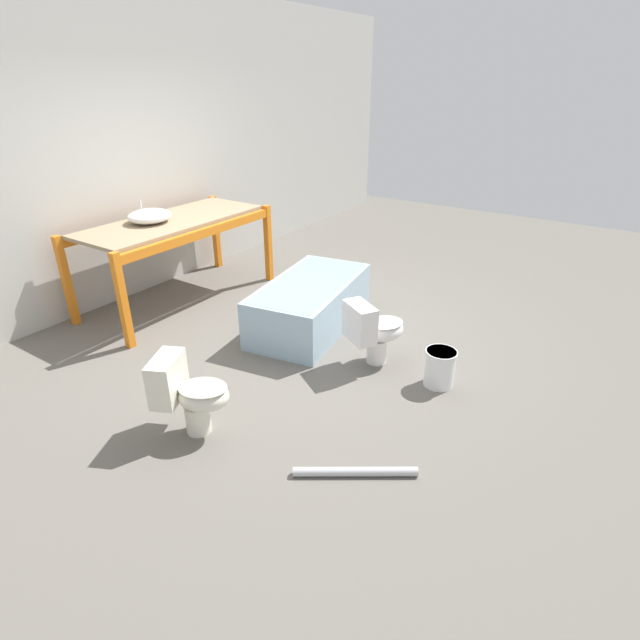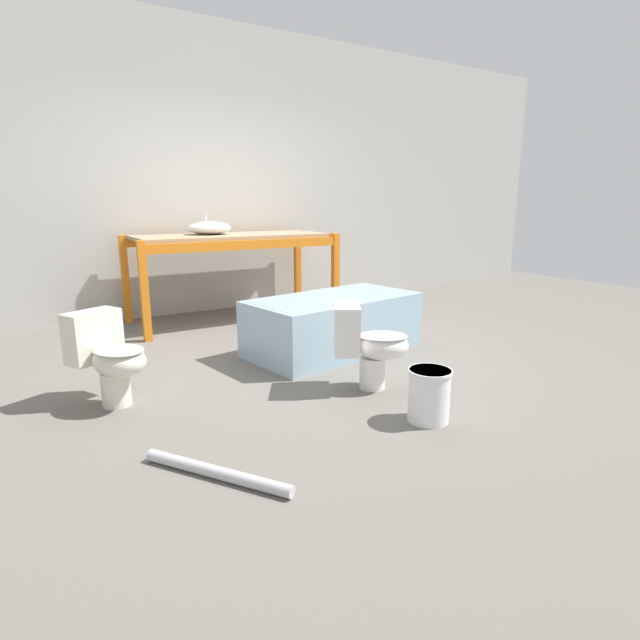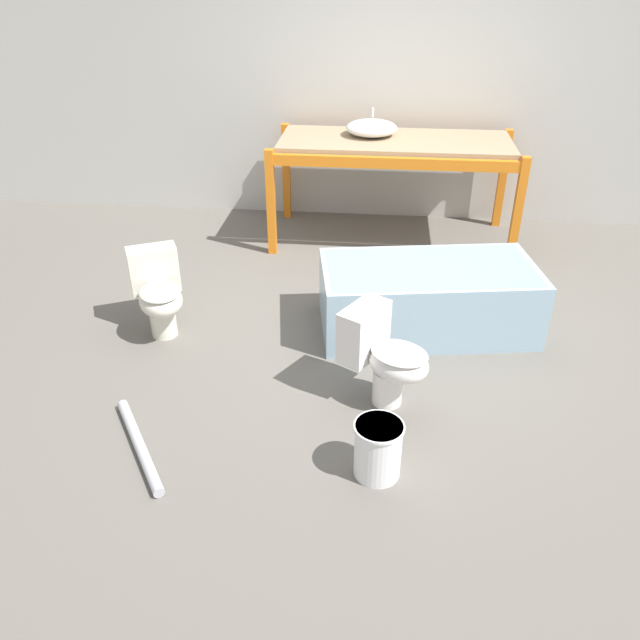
% 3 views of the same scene
% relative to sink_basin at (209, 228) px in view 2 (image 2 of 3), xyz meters
% --- Properties ---
extents(ground_plane, '(12.00, 12.00, 0.00)m').
position_rel_sink_basin_xyz_m(ground_plane, '(0.19, -1.70, -0.99)').
color(ground_plane, '#666059').
extents(warehouse_wall_rear, '(10.80, 0.08, 3.20)m').
position_rel_sink_basin_xyz_m(warehouse_wall_rear, '(0.19, 0.54, 0.61)').
color(warehouse_wall_rear, beige).
rests_on(warehouse_wall_rear, ground_plane).
extents(shelving_rack, '(2.14, 0.95, 0.93)m').
position_rel_sink_basin_xyz_m(shelving_rack, '(0.21, -0.09, -0.18)').
color(shelving_rack, orange).
rests_on(shelving_rack, ground_plane).
extents(sink_basin, '(0.45, 0.43, 0.22)m').
position_rel_sink_basin_xyz_m(sink_basin, '(0.00, 0.00, 0.00)').
color(sink_basin, white).
rests_on(sink_basin, shelving_rack).
extents(bathtub_main, '(1.57, 0.98, 0.48)m').
position_rel_sink_basin_xyz_m(bathtub_main, '(0.48, -1.68, -0.72)').
color(bathtub_main, '#99B7CC').
rests_on(bathtub_main, ground_plane).
extents(toilet_near, '(0.50, 0.59, 0.59)m').
position_rel_sink_basin_xyz_m(toilet_near, '(-1.36, -1.94, -0.67)').
color(toilet_near, silver).
rests_on(toilet_near, ground_plane).
extents(toilet_far, '(0.60, 0.53, 0.59)m').
position_rel_sink_basin_xyz_m(toilet_far, '(0.19, -2.55, -0.67)').
color(toilet_far, white).
rests_on(toilet_far, ground_plane).
extents(bucket_white, '(0.26, 0.26, 0.31)m').
position_rel_sink_basin_xyz_m(bucket_white, '(0.18, -3.17, -0.83)').
color(bucket_white, white).
rests_on(bucket_white, ground_plane).
extents(loose_pipe, '(0.49, 0.69, 0.06)m').
position_rel_sink_basin_xyz_m(loose_pipe, '(-1.11, -3.13, -0.96)').
color(loose_pipe, '#B7B7BC').
rests_on(loose_pipe, ground_plane).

